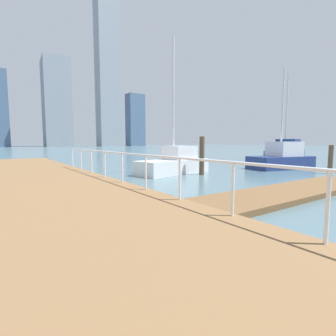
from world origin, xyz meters
TOP-DOWN VIEW (x-y plane):
  - ground_plane at (0.00, 20.00)m, footprint 300.00×300.00m
  - floating_dock at (1.53, 9.09)m, footprint 10.06×2.00m
  - boardwalk_railing at (-3.15, 7.57)m, footprint 0.06×23.93m
  - dock_piling_0 at (2.73, 14.94)m, footprint 0.29×0.29m
  - dock_piling_2 at (9.30, 11.05)m, footprint 0.26×0.26m
  - moored_boat_0 at (9.59, 14.30)m, footprint 4.69×2.98m
  - moored_boat_1 at (1.95, 16.45)m, footprint 5.12×2.71m
  - moored_boat_2 at (14.74, 17.05)m, footprint 4.58×2.84m
  - skyline_tower_3 at (16.27, 119.33)m, footprint 11.05×14.39m
  - skyline_tower_4 at (37.72, 116.17)m, footprint 10.09×6.77m
  - skyline_tower_5 at (55.05, 123.54)m, footprint 8.72×6.24m

SIDE VIEW (x-z plane):
  - ground_plane at x=0.00m, z-range 0.00..0.00m
  - floating_dock at x=1.53m, z-range 0.00..0.18m
  - moored_boat_1 at x=1.95m, z-range -3.25..4.52m
  - moored_boat_0 at x=9.59m, z-range -2.69..4.16m
  - moored_boat_2 at x=14.74m, z-range -3.14..4.78m
  - dock_piling_2 at x=9.30m, z-range 0.00..1.68m
  - dock_piling_0 at x=2.73m, z-range 0.00..2.16m
  - boardwalk_railing at x=-3.15m, z-range 0.70..1.78m
  - skyline_tower_5 at x=55.05m, z-range 0.00..26.31m
  - skyline_tower_3 at x=16.27m, z-range 0.00..35.55m
  - skyline_tower_4 at x=37.72m, z-range 0.00..88.82m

